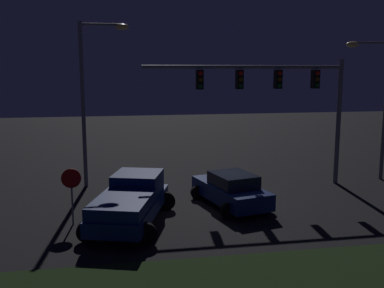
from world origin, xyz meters
TOP-DOWN VIEW (x-y plane):
  - ground_plane at (0.00, 0.00)m, footprint 80.00×80.00m
  - pickup_truck at (-4.27, -1.68)m, footprint 3.91×5.75m
  - car_sedan at (0.15, -0.18)m, footprint 3.13×4.70m
  - traffic_signal_gantry at (3.34, 2.77)m, footprint 10.32×0.56m
  - street_lamp_left at (-5.88, 4.42)m, footprint 2.49×0.44m
  - street_lamp_right at (9.04, 3.14)m, footprint 2.59×0.44m
  - stop_sign at (-6.55, -1.42)m, footprint 0.76×0.08m

SIDE VIEW (x-z plane):
  - ground_plane at x=0.00m, z-range 0.00..0.00m
  - car_sedan at x=0.15m, z-range -0.02..1.49m
  - pickup_truck at x=-4.27m, z-range 0.10..1.90m
  - stop_sign at x=-6.55m, z-range 0.45..2.68m
  - street_lamp_right at x=9.04m, z-range 1.03..8.54m
  - traffic_signal_gantry at x=3.34m, z-range 1.78..8.28m
  - street_lamp_left at x=-5.88m, z-range 1.05..9.38m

